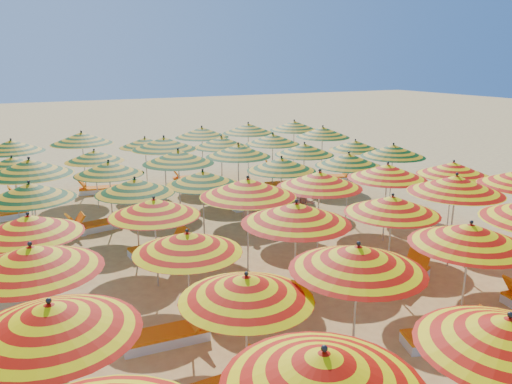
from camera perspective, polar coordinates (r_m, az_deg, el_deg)
ground at (r=15.16m, az=0.86°, el=-6.29°), size 120.00×120.00×0.00m
umbrella_1 at (r=5.87m, az=7.72°, el=-19.43°), size 3.11×3.11×2.48m
umbrella_2 at (r=7.28m, az=26.83°, el=-14.17°), size 2.77×2.77×2.43m
umbrella_6 at (r=7.26m, az=-22.42°, el=-13.25°), size 2.90×2.90×2.49m
umbrella_7 at (r=7.96m, az=-1.11°, el=-10.89°), size 2.60×2.60×2.29m
umbrella_8 at (r=8.75m, az=11.56°, el=-7.40°), size 2.38×2.38×2.51m
umbrella_9 at (r=10.61m, az=23.26°, el=-4.50°), size 2.62×2.62×2.48m
umbrella_12 at (r=9.36m, az=-24.28°, el=-6.93°), size 2.87×2.87×2.51m
umbrella_13 at (r=9.89m, az=-7.84°, el=-5.72°), size 2.73×2.73×2.30m
umbrella_14 at (r=10.86m, az=4.61°, el=-2.41°), size 3.16×3.16×2.57m
umbrella_15 at (r=12.34m, az=15.30°, el=-1.42°), size 2.82×2.82×2.42m
umbrella_16 at (r=14.09m, az=21.89°, el=0.83°), size 3.18×3.18×2.63m
umbrella_18 at (r=11.63m, az=-24.53°, el=-3.44°), size 2.90×2.90×2.38m
umbrella_19 at (r=12.18m, az=-11.56°, el=-1.72°), size 2.32×2.32×2.34m
umbrella_20 at (r=12.74m, az=-0.94°, el=0.52°), size 3.12×3.12×2.63m
umbrella_21 at (r=14.00m, az=7.26°, el=1.42°), size 2.90×2.90×2.55m
umbrella_22 at (r=15.54m, az=14.79°, el=2.28°), size 2.61×2.61×2.52m
umbrella_23 at (r=17.11m, az=21.61°, el=2.50°), size 2.81×2.81×2.40m
umbrella_24 at (r=14.30m, az=-24.45°, el=0.07°), size 2.35×2.35×2.44m
umbrella_25 at (r=14.31m, az=-13.67°, el=0.67°), size 2.63×2.63×2.35m
umbrella_26 at (r=14.90m, az=-6.10°, el=1.60°), size 2.52×2.52×2.36m
umbrella_27 at (r=16.46m, az=2.92°, el=3.20°), size 2.83×2.83×2.44m
umbrella_28 at (r=17.43m, az=10.53°, el=3.64°), size 2.31×2.31×2.44m
umbrella_29 at (r=19.21m, az=15.40°, el=4.58°), size 2.99×2.99×2.52m
umbrella_30 at (r=16.43m, az=-24.46°, el=2.61°), size 2.74×2.74×2.68m
umbrella_31 at (r=16.80m, az=-16.48°, el=2.62°), size 2.43×2.43×2.37m
umbrella_32 at (r=17.19m, az=-8.88°, el=3.99°), size 3.09×3.09×2.59m
umbrella_33 at (r=18.40m, az=-2.05°, el=4.76°), size 2.60×2.60×2.55m
umbrella_34 at (r=19.33m, az=5.55°, el=4.90°), size 2.44×2.44×2.44m
umbrella_35 at (r=21.24m, az=11.27°, el=5.25°), size 2.63×2.63×2.30m
umbrella_36 at (r=19.16m, az=-26.08°, el=3.01°), size 2.70×2.70×2.31m
umbrella_37 at (r=19.51m, az=-17.99°, el=3.94°), size 2.82×2.82×2.29m
umbrella_38 at (r=19.65m, az=-10.47°, el=5.50°), size 2.96×2.96×2.67m
umbrella_39 at (r=20.67m, az=-3.98°, el=5.72°), size 2.88×2.88×2.49m
umbrella_40 at (r=21.47m, az=1.92°, el=6.08°), size 3.09×3.09×2.49m
umbrella_41 at (r=22.92m, az=7.62°, el=6.81°), size 2.67×2.67×2.62m
umbrella_42 at (r=21.44m, az=-26.16°, el=4.74°), size 2.79×2.79×2.57m
umbrella_43 at (r=21.81m, az=-19.30°, el=5.84°), size 2.74×2.74×2.68m
umbrella_44 at (r=21.97m, az=-12.58°, el=5.55°), size 2.75×2.75×2.32m
umbrella_45 at (r=22.95m, az=-6.21°, el=6.81°), size 3.15×3.15×2.59m
umbrella_46 at (r=23.76m, az=-0.90°, el=7.27°), size 3.11×3.11×2.64m
umbrella_47 at (r=24.87m, az=4.38°, el=7.56°), size 3.21×3.21×2.64m
lounger_6 at (r=9.43m, az=7.69°, el=-19.66°), size 1.78×0.75×0.69m
lounger_7 at (r=10.96m, az=21.13°, el=-15.30°), size 1.83×1.09×0.69m
lounger_10 at (r=10.51m, az=-10.03°, el=-15.84°), size 1.77×0.70×0.69m
lounger_11 at (r=11.39m, az=1.79°, el=-13.01°), size 1.82×0.96×0.69m
lounger_12 at (r=13.33m, az=16.93°, el=-9.36°), size 1.82×1.25×0.69m
lounger_13 at (r=14.92m, az=-10.88°, el=-6.30°), size 1.79×0.78×0.69m
lounger_14 at (r=17.08m, az=-21.67°, el=-4.38°), size 1.76×0.67×0.69m
lounger_15 at (r=17.36m, az=-18.05°, el=-3.74°), size 1.81×0.88×0.69m
lounger_16 at (r=18.96m, az=-0.42°, el=-1.42°), size 1.74×0.60×0.69m
lounger_17 at (r=21.26m, az=9.78°, el=0.17°), size 1.82×1.00×0.69m
lounger_18 at (r=19.77m, az=-27.20°, el=-2.43°), size 1.80×0.81×0.69m
lounger_19 at (r=22.03m, az=3.43°, el=0.88°), size 1.81×0.88×0.69m
lounger_20 at (r=23.53m, az=8.84°, el=1.64°), size 1.83×1.14×0.69m
lounger_21 at (r=21.88m, az=-24.23°, el=-0.53°), size 1.76×0.68×0.69m
lounger_22 at (r=22.14m, az=-17.47°, el=0.28°), size 1.81×0.87×0.69m
lounger_23 at (r=23.16m, az=-7.46°, el=1.48°), size 1.81×0.90×0.69m
lounger_24 at (r=25.14m, az=2.83°, el=2.65°), size 1.83×1.07×0.69m
beachgoer_b at (r=16.75m, az=5.53°, el=-1.50°), size 0.84×0.71×1.54m
beachgoer_a at (r=16.49m, az=-0.94°, el=-2.04°), size 0.52×0.37×1.35m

